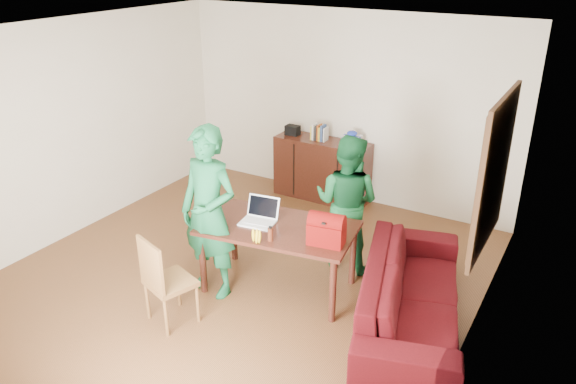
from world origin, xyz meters
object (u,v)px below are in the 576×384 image
Objects in this scene: table at (279,234)px; person_near at (209,213)px; chair at (171,297)px; person_far at (347,202)px; laptop at (257,220)px; bottle at (270,234)px; sofa at (411,295)px; red_bag at (326,232)px.

person_near reaches higher than table.
person_far is (1.02, 1.87, 0.52)m from chair.
bottle is at bearing -45.98° from laptop.
sofa is at bearing 47.72° from chair.
person_near is at bearing 87.55° from sofa.
table is at bearing 62.01° from person_far.
table is at bearing 77.48° from sofa.
bottle is (0.10, -0.31, 0.17)m from table.
laptop is (0.39, 0.99, 0.52)m from chair.
bottle is at bearing 65.18° from chair.
bottle reaches higher than table.
person_near reaches higher than bottle.
person_far reaches higher than chair.
person_far is at bearing 54.50° from table.
person_near is at bearing 106.84° from chair.
red_bag is 0.15× the size of sofa.
table is 4.89× the size of red_bag.
bottle is (0.32, -0.24, 0.03)m from laptop.
person_near reaches higher than red_bag.
laptop is at bearing -171.73° from table.
person_near is 11.70× the size of bottle.
red_bag is at bearing 100.71° from person_far.
table is at bearing 36.27° from person_near.
person_near is 1.24m from red_bag.
sofa is (2.05, 0.49, -0.59)m from person_near.
chair is 0.60× the size of person_far.
red_bag is at bearing 24.02° from bottle.
chair is 1.17m from bottle.
table is 0.37m from bottle.
person_near is 0.80× the size of sofa.
laptop reaches higher than table.
laptop is at bearing 87.13° from chair.
table is at bearing 9.01° from laptop.
bottle is at bearing 9.46° from person_near.
red_bag is (0.51, 0.23, 0.05)m from bottle.
table is at bearing 162.79° from red_bag.
bottle is 0.07× the size of sofa.
person_near reaches higher than chair.
sofa is (1.68, 0.15, -0.46)m from laptop.
red_bag is (0.19, -0.91, 0.09)m from person_far.
bottle is (-0.31, -1.13, 0.04)m from person_far.
sofa is (1.36, 0.40, -0.49)m from bottle.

